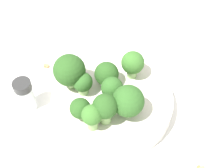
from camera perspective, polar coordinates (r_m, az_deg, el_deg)
ground_plane at (r=0.56m, az=-0.00°, el=-4.21°), size 3.00×3.00×0.00m
bowl at (r=0.55m, az=-0.00°, el=-3.29°), size 0.21×0.21×0.03m
broccoli_floret_0 at (r=0.48m, az=-1.27°, el=-4.36°), size 0.04×0.04×0.06m
broccoli_floret_1 at (r=0.52m, az=0.43°, el=-0.71°), size 0.04×0.04×0.04m
broccoli_floret_2 at (r=0.50m, az=-5.83°, el=-4.52°), size 0.03×0.03×0.04m
broccoli_floret_3 at (r=0.49m, az=2.96°, el=-3.17°), size 0.05×0.05×0.06m
broccoli_floret_4 at (r=0.48m, az=-3.69°, el=-5.90°), size 0.03×0.03×0.05m
broccoli_floret_5 at (r=0.53m, az=-7.78°, el=2.43°), size 0.06×0.06×0.07m
broccoli_floret_6 at (r=0.55m, az=3.91°, el=3.70°), size 0.04×0.04×0.05m
broccoli_floret_7 at (r=0.53m, az=-5.39°, el=0.19°), size 0.03×0.03×0.04m
broccoli_floret_8 at (r=0.54m, az=-1.00°, el=1.79°), size 0.04×0.04×0.05m
pepper_shaker at (r=0.56m, az=-15.58°, el=-1.92°), size 0.03×0.03×0.07m
almond_crumb_0 at (r=0.52m, az=16.17°, el=-14.55°), size 0.01×0.01×0.01m
almond_crumb_1 at (r=0.64m, az=-11.70°, el=3.60°), size 0.01×0.01×0.01m
almond_crumb_2 at (r=0.52m, az=15.71°, el=-14.46°), size 0.01×0.01×0.01m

